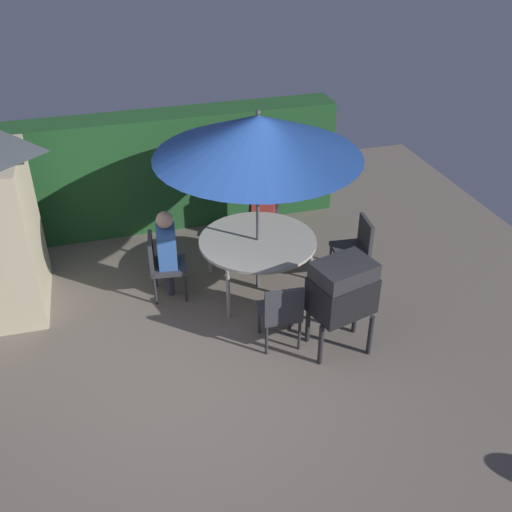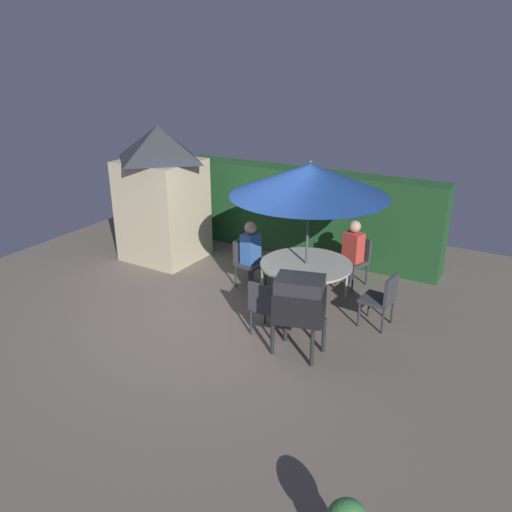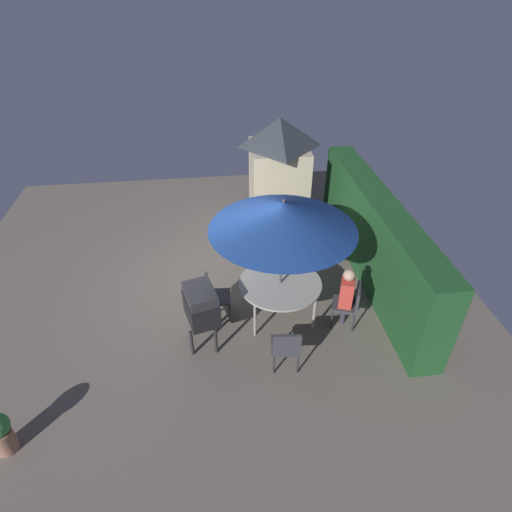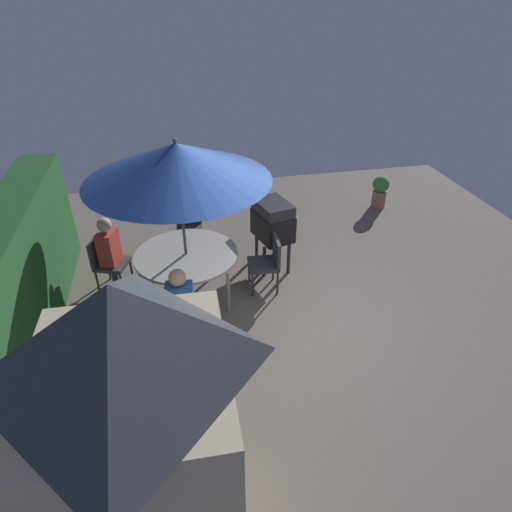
% 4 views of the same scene
% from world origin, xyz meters
% --- Properties ---
extents(ground_plane, '(11.00, 11.00, 0.00)m').
position_xyz_m(ground_plane, '(0.00, 0.00, 0.00)').
color(ground_plane, '#6B6056').
extents(hedge_backdrop, '(5.78, 0.59, 1.84)m').
position_xyz_m(hedge_backdrop, '(0.00, 3.50, 0.92)').
color(hedge_backdrop, '#1E4C23').
rests_on(hedge_backdrop, ground).
extents(garden_shed, '(1.61, 1.49, 2.76)m').
position_xyz_m(garden_shed, '(-2.47, 1.85, 1.41)').
color(garden_shed, '#C6B793').
rests_on(garden_shed, ground).
extents(patio_table, '(1.57, 1.57, 0.76)m').
position_xyz_m(patio_table, '(1.04, 1.31, 0.71)').
color(patio_table, '#B2ADA3').
rests_on(patio_table, ground).
extents(patio_umbrella, '(2.58, 2.58, 2.52)m').
position_xyz_m(patio_umbrella, '(1.04, 1.31, 2.20)').
color(patio_umbrella, '#4C4C51').
rests_on(patio_umbrella, ground).
extents(bbq_grill, '(0.81, 0.66, 1.20)m').
position_xyz_m(bbq_grill, '(1.61, -0.18, 0.85)').
color(bbq_grill, black).
rests_on(bbq_grill, ground).
extents(chair_near_shed, '(0.59, 0.60, 0.90)m').
position_xyz_m(chair_near_shed, '(1.49, 2.54, 0.52)').
color(chair_near_shed, '#38383D').
rests_on(chair_near_shed, ground).
extents(chair_far_side, '(0.52, 0.52, 0.90)m').
position_xyz_m(chair_far_side, '(-0.23, 1.48, 0.52)').
color(chair_far_side, '#38383D').
rests_on(chair_far_side, ground).
extents(chair_toward_hedge, '(0.49, 0.49, 0.90)m').
position_xyz_m(chair_toward_hedge, '(0.95, 0.04, 0.52)').
color(chair_toward_hedge, '#38383D').
rests_on(chair_toward_hedge, ground).
extents(chair_toward_house, '(0.51, 0.50, 0.90)m').
position_xyz_m(chair_toward_house, '(2.42, 1.17, 0.52)').
color(chair_toward_house, '#38383D').
rests_on(chair_toward_house, ground).
extents(potted_plant_by_shed, '(0.36, 0.36, 0.71)m').
position_xyz_m(potted_plant_by_shed, '(3.37, -3.01, 0.39)').
color(potted_plant_by_shed, '#936651').
rests_on(potted_plant_by_shed, ground).
extents(person_in_red, '(0.40, 0.34, 1.26)m').
position_xyz_m(person_in_red, '(1.46, 2.46, 0.78)').
color(person_in_red, '#CC3D33').
rests_on(person_in_red, ground).
extents(person_in_blue, '(0.28, 0.37, 1.26)m').
position_xyz_m(person_in_blue, '(-0.15, 1.47, 0.78)').
color(person_in_blue, '#3866B2').
rests_on(person_in_blue, ground).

